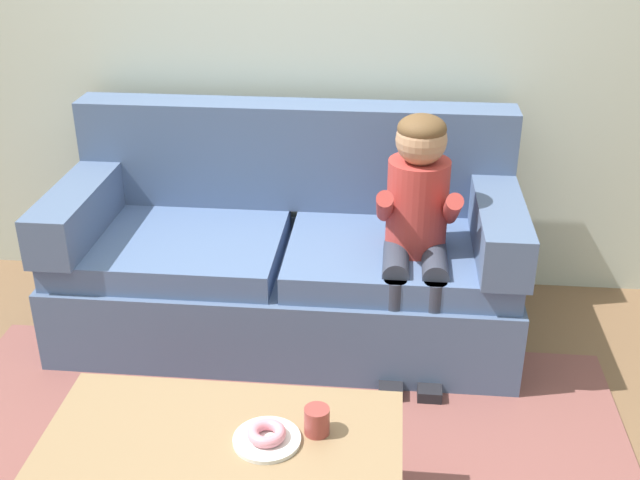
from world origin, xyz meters
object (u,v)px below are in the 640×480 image
object	(u,v)px
couch	(289,257)
mug	(317,421)
coffee_table	(224,444)
person_child	(417,219)
toy_controller	(162,420)
donut	(267,433)

from	to	relation	value
couch	mug	size ratio (longest dim) A/B	22.72
coffee_table	person_child	world-z (taller)	person_child
mug	person_child	bearing A→B (deg)	73.63
couch	person_child	bearing A→B (deg)	-20.43
toy_controller	couch	bearing A→B (deg)	87.81
coffee_table	toy_controller	world-z (taller)	coffee_table
donut	mug	xyz separation A→B (m)	(0.15, 0.06, 0.01)
coffee_table	mug	bearing A→B (deg)	6.64
donut	toy_controller	world-z (taller)	donut
couch	mug	distance (m)	1.31
person_child	donut	size ratio (longest dim) A/B	9.18
mug	donut	bearing A→B (deg)	-158.65
couch	mug	world-z (taller)	couch
donut	coffee_table	bearing A→B (deg)	170.42
mug	toy_controller	world-z (taller)	mug
coffee_table	toy_controller	size ratio (longest dim) A/B	4.93
person_child	mug	xyz separation A→B (m)	(-0.31, -1.06, -0.21)
mug	toy_controller	distance (m)	0.92
coffee_table	mug	world-z (taller)	mug
couch	coffee_table	size ratio (longest dim) A/B	1.84
couch	mug	bearing A→B (deg)	-78.50
donut	mug	world-z (taller)	mug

